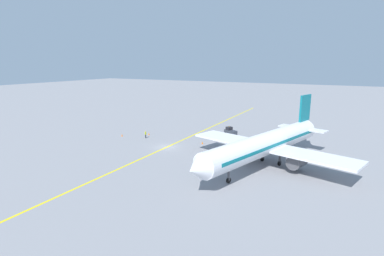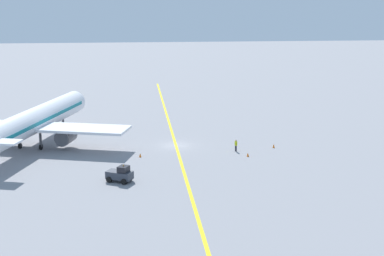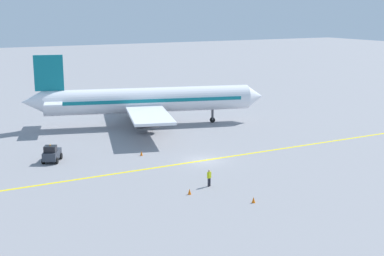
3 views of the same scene
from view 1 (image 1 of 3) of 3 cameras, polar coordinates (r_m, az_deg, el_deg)
ground_plane at (r=60.24m, az=-4.80°, el=-3.64°), size 400.00×400.00×0.00m
apron_yellow_centreline at (r=60.24m, az=-4.80°, el=-3.63°), size 0.73×120.00×0.01m
airplane_at_gate at (r=49.87m, az=14.08°, el=-2.94°), size 28.34×34.89×10.60m
baggage_tug_dark at (r=69.96m, az=7.32°, el=-0.67°), size 3.35×2.79×2.11m
ground_crew_worker at (r=67.66m, az=-8.83°, el=-1.16°), size 0.32×0.56×1.68m
traffic_cone_near_nose at (r=62.21m, az=1.97°, el=-2.82°), size 0.32×0.32×0.55m
traffic_cone_mid_apron at (r=70.42m, az=-13.18°, el=-1.34°), size 0.32×0.32×0.55m
traffic_cone_by_wingtip at (r=70.61m, az=-8.23°, el=-1.10°), size 0.32×0.32×0.55m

